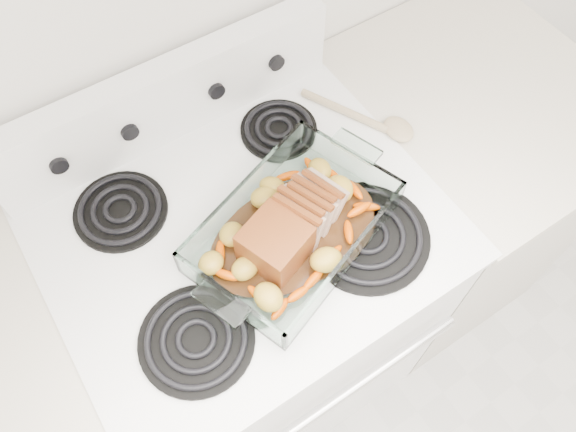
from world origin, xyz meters
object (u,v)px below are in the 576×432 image
counter_right (440,196)px  pork_roast (284,229)px  electric_range (254,306)px  baking_dish (294,231)px

counter_right → pork_roast: (-0.62, -0.08, 0.53)m
counter_right → pork_roast: pork_roast is taller
electric_range → baking_dish: bearing=-49.8°
counter_right → baking_dish: size_ratio=2.41×
pork_roast → electric_range: bearing=131.0°
baking_dish → pork_roast: pork_roast is taller
counter_right → baking_dish: (-0.60, -0.08, 0.50)m
electric_range → counter_right: electric_range is taller
counter_right → baking_dish: 0.78m
electric_range → pork_roast: electric_range is taller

